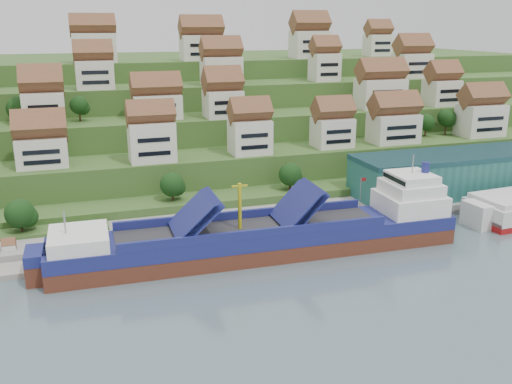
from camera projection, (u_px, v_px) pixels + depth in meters
name	position (u px, v px, depth m)	size (l,w,h in m)	color
ground	(301.00, 248.00, 112.34)	(300.00, 300.00, 0.00)	slate
quay	(356.00, 210.00, 131.70)	(180.00, 14.00, 2.20)	gray
hillside	(190.00, 116.00, 203.58)	(260.00, 128.00, 31.00)	#2D4C1E
hillside_village	(221.00, 90.00, 160.46)	(157.66, 65.23, 29.07)	silver
hillside_trees	(189.00, 132.00, 143.44)	(137.36, 62.29, 29.48)	#183D14
warehouse	(469.00, 171.00, 141.42)	(60.00, 15.00, 10.00)	#235F58
flagpole	(361.00, 192.00, 124.94)	(1.28, 0.16, 8.00)	gray
cargo_ship	(271.00, 237.00, 108.93)	(77.96, 14.16, 17.22)	#56281A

